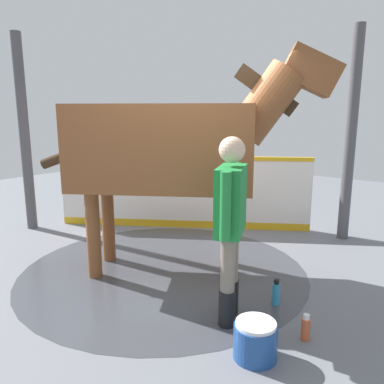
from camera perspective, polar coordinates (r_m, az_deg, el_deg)
ground_plane at (r=4.82m, az=-2.45°, el=-11.27°), size 16.00×16.00×0.02m
wet_patch at (r=4.74m, az=-4.20°, el=-11.58°), size 3.42×3.42×0.00m
barrier_wall at (r=6.27m, az=-1.35°, el=-0.39°), size 3.60×2.19×1.20m
roof_post_near at (r=6.02m, az=22.74°, el=7.72°), size 0.16×0.16×3.09m
roof_post_far at (r=6.65m, az=-23.88°, el=7.93°), size 0.16×0.16×3.09m
horse at (r=4.34m, az=-2.93°, el=6.87°), size 3.01×2.03×2.59m
handler at (r=3.36m, az=5.82°, el=-3.90°), size 0.39×0.63×1.69m
wash_bucket at (r=3.20m, az=9.50°, el=-21.11°), size 0.34×0.34×0.31m
bottle_shampoo at (r=3.99m, az=12.52°, el=-14.59°), size 0.08×0.08×0.27m
bottle_spray at (r=3.52m, az=16.72°, el=-19.00°), size 0.08×0.08×0.23m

